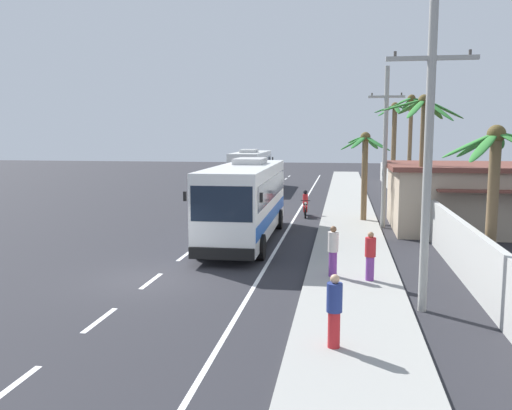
% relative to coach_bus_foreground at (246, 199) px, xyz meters
% --- Properties ---
extents(ground_plane, '(160.00, 160.00, 0.00)m').
position_rel_coach_bus_foreground_xyz_m(ground_plane, '(-1.92, -7.56, -1.99)').
color(ground_plane, '#28282D').
extents(sidewalk_kerb, '(3.20, 90.00, 0.14)m').
position_rel_coach_bus_foreground_xyz_m(sidewalk_kerb, '(4.88, 2.44, -1.92)').
color(sidewalk_kerb, '#999993').
rests_on(sidewalk_kerb, ground).
extents(lane_markings, '(3.74, 71.00, 0.01)m').
position_rel_coach_bus_foreground_xyz_m(lane_markings, '(0.34, 7.02, -1.99)').
color(lane_markings, white).
rests_on(lane_markings, ground).
extents(boundary_wall, '(0.24, 60.00, 1.94)m').
position_rel_coach_bus_foreground_xyz_m(boundary_wall, '(8.68, 6.44, -1.02)').
color(boundary_wall, '#B2B2AD').
rests_on(boundary_wall, ground).
extents(coach_bus_foreground, '(3.06, 11.34, 3.83)m').
position_rel_coach_bus_foreground_xyz_m(coach_bus_foreground, '(0.00, 0.00, 0.00)').
color(coach_bus_foreground, white).
rests_on(coach_bus_foreground, ground).
extents(coach_bus_far_lane, '(3.07, 10.85, 3.68)m').
position_rel_coach_bus_foreground_xyz_m(coach_bus_far_lane, '(-3.83, 24.00, -0.08)').
color(coach_bus_far_lane, white).
rests_on(coach_bus_far_lane, ground).
extents(motorcycle_beside_bus, '(0.56, 1.96, 1.61)m').
position_rel_coach_bus_foreground_xyz_m(motorcycle_beside_bus, '(2.25, 8.02, -1.34)').
color(motorcycle_beside_bus, black).
rests_on(motorcycle_beside_bus, ground).
extents(pedestrian_near_kerb, '(0.36, 0.36, 1.75)m').
position_rel_coach_bus_foreground_xyz_m(pedestrian_near_kerb, '(4.21, -6.53, -0.94)').
color(pedestrian_near_kerb, '#75388E').
rests_on(pedestrian_near_kerb, sidewalk_kerb).
extents(pedestrian_midwalk, '(0.36, 0.36, 1.64)m').
position_rel_coach_bus_foreground_xyz_m(pedestrian_midwalk, '(5.44, -6.86, -1.00)').
color(pedestrian_midwalk, '#75388E').
rests_on(pedestrian_midwalk, sidewalk_kerb).
extents(pedestrian_far_walk, '(0.36, 0.36, 1.71)m').
position_rel_coach_bus_foreground_xyz_m(pedestrian_far_walk, '(4.36, -12.86, -0.96)').
color(pedestrian_far_walk, red).
rests_on(pedestrian_far_walk, sidewalk_kerb).
extents(utility_pole_nearest, '(2.42, 0.24, 8.61)m').
position_rel_coach_bus_foreground_xyz_m(utility_pole_nearest, '(6.79, -9.42, 2.50)').
color(utility_pole_nearest, '#9E9E99').
rests_on(utility_pole_nearest, ground).
extents(utility_pole_mid, '(1.88, 0.24, 8.51)m').
position_rel_coach_bus_foreground_xyz_m(utility_pole_mid, '(6.65, 4.57, 2.41)').
color(utility_pole_mid, '#9E9E99').
rests_on(utility_pole_mid, ground).
extents(palm_nearest, '(3.21, 3.27, 7.39)m').
position_rel_coach_bus_foreground_xyz_m(palm_nearest, '(8.22, 17.50, 2.83)').
color(palm_nearest, brown).
rests_on(palm_nearest, ground).
extents(palm_second, '(2.98, 2.64, 7.75)m').
position_rel_coach_bus_foreground_xyz_m(palm_second, '(9.09, 14.60, 3.51)').
color(palm_second, brown).
rests_on(palm_second, ground).
extents(palm_third, '(3.37, 3.16, 5.28)m').
position_rel_coach_bus_foreground_xyz_m(palm_third, '(9.10, -7.20, 1.69)').
color(palm_third, brown).
rests_on(palm_third, ground).
extents(palm_fourth, '(2.86, 2.72, 5.13)m').
position_rel_coach_bus_foreground_xyz_m(palm_fourth, '(5.69, 6.34, 1.59)').
color(palm_fourth, brown).
rests_on(palm_fourth, ground).
extents(palm_farthest, '(3.90, 3.51, 6.85)m').
position_rel_coach_bus_foreground_xyz_m(palm_farthest, '(8.19, 1.93, 3.22)').
color(palm_farthest, brown).
rests_on(palm_farthest, ground).
extents(roadside_building, '(11.92, 7.79, 3.45)m').
position_rel_coach_bus_foreground_xyz_m(roadside_building, '(12.76, 4.80, -0.25)').
color(roadside_building, tan).
rests_on(roadside_building, ground).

